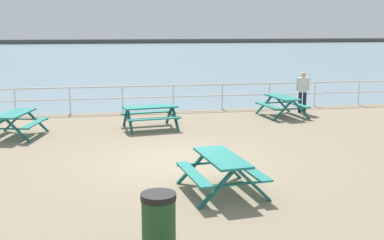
{
  "coord_description": "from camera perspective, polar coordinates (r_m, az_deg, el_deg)",
  "views": [
    {
      "loc": [
        -1.72,
        -11.74,
        3.41
      ],
      "look_at": [
        0.7,
        1.5,
        0.8
      ],
      "focal_mm": 44.74,
      "sensor_mm": 36.0,
      "label": 1
    }
  ],
  "objects": [
    {
      "name": "ground_plane",
      "position": [
        12.37,
        -1.93,
        -5.51
      ],
      "size": [
        30.0,
        24.0,
        0.2
      ],
      "primitive_type": "cube",
      "color": "gray"
    },
    {
      "name": "sea_band",
      "position": [
        64.6,
        -8.89,
        7.83
      ],
      "size": [
        142.0,
        90.0,
        0.01
      ],
      "primitive_type": "cube",
      "color": "gray",
      "rests_on": "ground"
    },
    {
      "name": "distant_shoreline",
      "position": [
        107.56,
        -9.55,
        9.02
      ],
      "size": [
        142.0,
        6.0,
        1.8
      ],
      "primitive_type": "cube",
      "color": "#4C4C47",
      "rests_on": "ground"
    },
    {
      "name": "seaward_railing",
      "position": [
        19.74,
        -5.26,
        3.2
      ],
      "size": [
        23.07,
        0.07,
        1.08
      ],
      "color": "white",
      "rests_on": "ground"
    },
    {
      "name": "picnic_table_near_left",
      "position": [
        18.9,
        10.72,
        2.18
      ],
      "size": [
        1.72,
        1.96,
        0.8
      ],
      "rotation": [
        0.0,
        0.0,
        1.69
      ],
      "color": "#1E7A70",
      "rests_on": "ground"
    },
    {
      "name": "picnic_table_near_right",
      "position": [
        16.07,
        -20.3,
        0.16
      ],
      "size": [
        1.88,
        2.1,
        0.8
      ],
      "rotation": [
        0.0,
        0.0,
        1.34
      ],
      "color": "#1E7A70",
      "rests_on": "ground"
    },
    {
      "name": "picnic_table_mid_centre",
      "position": [
        16.37,
        -5.01,
        0.99
      ],
      "size": [
        1.99,
        1.76,
        0.8
      ],
      "rotation": [
        0.0,
        0.0,
        0.14
      ],
      "color": "#1E7A70",
      "rests_on": "ground"
    },
    {
      "name": "picnic_table_far_right",
      "position": [
        10.04,
        3.56,
        -5.4
      ],
      "size": [
        1.72,
        1.96,
        0.8
      ],
      "rotation": [
        0.0,
        0.0,
        1.68
      ],
      "color": "#1E7A70",
      "rests_on": "ground"
    },
    {
      "name": "visitor",
      "position": [
        19.81,
        13.07,
        3.56
      ],
      "size": [
        0.5,
        0.32,
        1.66
      ],
      "rotation": [
        0.0,
        0.0,
        1.23
      ],
      "color": "#1E2338",
      "rests_on": "ground"
    },
    {
      "name": "litter_bin",
      "position": [
        7.48,
        -3.99,
        -12.13
      ],
      "size": [
        0.55,
        0.55,
        0.95
      ],
      "color": "#1E4723",
      "rests_on": "ground"
    }
  ]
}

